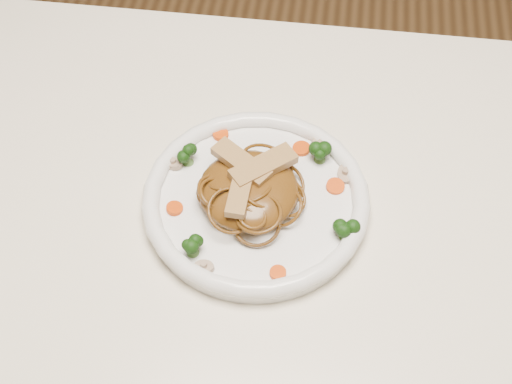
# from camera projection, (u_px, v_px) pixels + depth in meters

# --- Properties ---
(table) EXTENTS (1.20, 0.80, 0.75)m
(table) POSITION_uv_depth(u_px,v_px,m) (288.00, 310.00, 0.85)
(table) COLOR white
(table) RESTS_ON ground
(plate) EXTENTS (0.29, 0.29, 0.02)m
(plate) POSITION_uv_depth(u_px,v_px,m) (256.00, 204.00, 0.81)
(plate) COLOR white
(plate) RESTS_ON table
(noodle_mound) EXTENTS (0.14, 0.14, 0.04)m
(noodle_mound) POSITION_uv_depth(u_px,v_px,m) (249.00, 190.00, 0.79)
(noodle_mound) COLOR brown
(noodle_mound) RESTS_ON plate
(chicken_a) EXTENTS (0.08, 0.07, 0.01)m
(chicken_a) POSITION_uv_depth(u_px,v_px,m) (263.00, 166.00, 0.79)
(chicken_a) COLOR tan
(chicken_a) RESTS_ON noodle_mound
(chicken_b) EXTENTS (0.07, 0.06, 0.01)m
(chicken_b) POSITION_uv_depth(u_px,v_px,m) (241.00, 163.00, 0.79)
(chicken_b) COLOR tan
(chicken_b) RESTS_ON noodle_mound
(chicken_c) EXTENTS (0.02, 0.07, 0.01)m
(chicken_c) POSITION_uv_depth(u_px,v_px,m) (240.00, 191.00, 0.77)
(chicken_c) COLOR tan
(chicken_c) RESTS_ON noodle_mound
(broccoli_0) EXTENTS (0.03, 0.03, 0.03)m
(broccoli_0) POSITION_uv_depth(u_px,v_px,m) (320.00, 152.00, 0.83)
(broccoli_0) COLOR #14410D
(broccoli_0) RESTS_ON plate
(broccoli_1) EXTENTS (0.03, 0.03, 0.03)m
(broccoli_1) POSITION_uv_depth(u_px,v_px,m) (187.00, 154.00, 0.83)
(broccoli_1) COLOR #14410D
(broccoli_1) RESTS_ON plate
(broccoli_2) EXTENTS (0.03, 0.03, 0.03)m
(broccoli_2) POSITION_uv_depth(u_px,v_px,m) (192.00, 244.00, 0.75)
(broccoli_2) COLOR #14410D
(broccoli_2) RESTS_ON plate
(broccoli_3) EXTENTS (0.02, 0.02, 0.03)m
(broccoli_3) POSITION_uv_depth(u_px,v_px,m) (346.00, 229.00, 0.77)
(broccoli_3) COLOR #14410D
(broccoli_3) RESTS_ON plate
(carrot_0) EXTENTS (0.03, 0.03, 0.00)m
(carrot_0) POSITION_uv_depth(u_px,v_px,m) (301.00, 149.00, 0.85)
(carrot_0) COLOR #EF5508
(carrot_0) RESTS_ON plate
(carrot_1) EXTENTS (0.02, 0.02, 0.00)m
(carrot_1) POSITION_uv_depth(u_px,v_px,m) (175.00, 208.00, 0.80)
(carrot_1) COLOR #EF5508
(carrot_1) RESTS_ON plate
(carrot_2) EXTENTS (0.02, 0.02, 0.00)m
(carrot_2) POSITION_uv_depth(u_px,v_px,m) (335.00, 186.00, 0.81)
(carrot_2) COLOR #EF5508
(carrot_2) RESTS_ON plate
(carrot_3) EXTENTS (0.02, 0.02, 0.00)m
(carrot_3) POSITION_uv_depth(u_px,v_px,m) (221.00, 134.00, 0.86)
(carrot_3) COLOR #EF5508
(carrot_3) RESTS_ON plate
(carrot_4) EXTENTS (0.02, 0.02, 0.00)m
(carrot_4) POSITION_uv_depth(u_px,v_px,m) (278.00, 273.00, 0.75)
(carrot_4) COLOR #EF5508
(carrot_4) RESTS_ON plate
(mushroom_0) EXTENTS (0.02, 0.02, 0.01)m
(mushroom_0) POSITION_uv_depth(u_px,v_px,m) (204.00, 267.00, 0.75)
(mushroom_0) COLOR beige
(mushroom_0) RESTS_ON plate
(mushroom_1) EXTENTS (0.03, 0.03, 0.01)m
(mushroom_1) POSITION_uv_depth(u_px,v_px,m) (345.00, 174.00, 0.82)
(mushroom_1) COLOR beige
(mushroom_1) RESTS_ON plate
(mushroom_2) EXTENTS (0.03, 0.03, 0.01)m
(mushroom_2) POSITION_uv_depth(u_px,v_px,m) (173.00, 164.00, 0.83)
(mushroom_2) COLOR beige
(mushroom_2) RESTS_ON plate
(mushroom_3) EXTENTS (0.04, 0.04, 0.01)m
(mushroom_3) POSITION_uv_depth(u_px,v_px,m) (321.00, 146.00, 0.85)
(mushroom_3) COLOR beige
(mushroom_3) RESTS_ON plate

